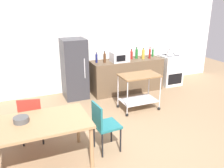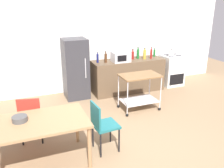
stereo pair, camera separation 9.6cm
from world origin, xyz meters
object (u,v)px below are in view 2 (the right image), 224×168
fruit_bowl (20,119)px  bottle_soda (98,58)px  bottle_sesame_oil (154,53)px  chair_teal (102,124)px  stove_oven (171,70)px  bottle_sparkling_water (106,58)px  microwave (121,57)px  bottle_hot_sauce (133,55)px  refrigerator (76,69)px  bottle_wine (151,54)px  dining_table (38,126)px  kettle (171,53)px  chair_red (31,116)px  bottle_vinegar (145,54)px  bottle_soy_sauce (138,54)px  kitchen_cart (139,86)px

fruit_bowl → bottle_soda: bearing=49.3°
bottle_sesame_oil → fruit_bowl: size_ratio=1.09×
chair_teal → stove_oven: 3.93m
bottle_sparkling_water → microwave: (0.40, -0.07, 0.01)m
bottle_sesame_oil → bottle_hot_sauce: bearing=-175.6°
refrigerator → bottle_wine: bearing=-5.3°
dining_table → stove_oven: bearing=30.6°
bottle_sparkling_water → kettle: bearing=-1.5°
dining_table → bottle_sesame_oil: 4.32m
refrigerator → chair_teal: bearing=-94.0°
microwave → fruit_bowl: bearing=-139.8°
bottle_sparkling_water → bottle_sesame_oil: bottle_sparkling_water is taller
bottle_wine → microwave: bearing=-179.7°
chair_red → bottle_vinegar: bottle_vinegar is taller
refrigerator → bottle_sesame_oil: (2.32, -0.01, 0.23)m
dining_table → bottle_soy_sauce: (2.96, 2.45, 0.36)m
bottle_soy_sauce → fruit_bowl: bearing=-143.6°
refrigerator → bottle_sparkling_water: refrigerator is taller
refrigerator → kettle: 2.80m
bottle_sparkling_water → fruit_bowl: 3.19m
bottle_soda → bottle_hot_sauce: bottle_hot_sauce is taller
bottle_hot_sauce → bottle_sesame_oil: bearing=4.4°
bottle_soy_sauce → fruit_bowl: bottle_soy_sauce is taller
microwave → bottle_sparkling_water: bearing=170.2°
microwave → chair_teal: bearing=-120.2°
chair_red → kettle: size_ratio=3.71×
dining_table → chair_red: size_ratio=1.69×
chair_red → bottle_soda: size_ratio=3.24×
bottle_hot_sauce → bottle_sesame_oil: 0.72m
bottle_hot_sauce → bottle_vinegar: 0.33m
refrigerator → bottle_vinegar: (1.91, -0.18, 0.26)m
refrigerator → kitchen_cart: bearing=-47.6°
stove_oven → bottle_vinegar: bearing=-174.5°
dining_table → stove_oven: stove_oven is taller
dining_table → bottle_wine: 4.04m
bottle_sparkling_water → fruit_bowl: (-2.22, -2.28, -0.23)m
chair_red → kettle: 4.38m
bottle_soy_sauce → bottle_wine: size_ratio=0.98×
chair_red → kitchen_cart: size_ratio=0.98×
fruit_bowl → bottle_wine: bearing=32.1°
dining_table → bottle_soda: bottle_soda is taller
bottle_soda → bottle_wine: bottle_wine is taller
bottle_sparkling_water → bottle_sesame_oil: size_ratio=1.21×
bottle_sparkling_water → fruit_bowl: bearing=-134.2°
stove_oven → bottle_hot_sauce: bearing=179.3°
bottle_soy_sauce → bottle_soda: bearing=-179.2°
bottle_hot_sauce → bottle_vinegar: bearing=-19.5°
stove_oven → bottle_soy_sauce: size_ratio=2.86×
chair_red → microwave: bearing=-134.1°
chair_teal → bottle_hot_sauce: (1.77, 2.47, 0.50)m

